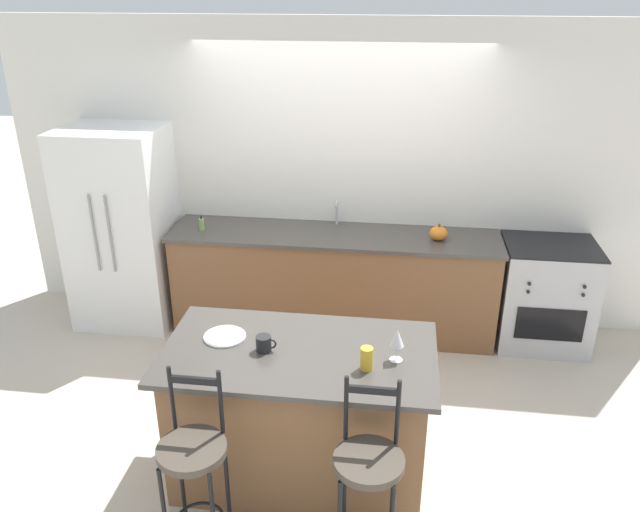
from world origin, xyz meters
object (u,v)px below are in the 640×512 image
Objects in this scene: bar_stool_far at (368,478)px; soap_bottle at (202,224)px; refrigerator at (122,228)px; dinner_plate at (225,336)px; pumpkin_decoration at (439,233)px; coffee_mug at (264,343)px; oven_range at (544,294)px; bar_stool_near at (194,467)px; wine_glass at (397,338)px; tumbler_cup at (367,359)px.

bar_stool_far is 2.97m from soap_bottle.
dinner_plate is (1.44, -1.75, 0.04)m from refrigerator.
pumpkin_decoration is 2.06m from soap_bottle.
bar_stool_far is at bearing -99.75° from pumpkin_decoration.
refrigerator is at bearing 132.66° from coffee_mug.
oven_range is at bearing 61.40° from bar_stool_far.
bar_stool_far reaches higher than dinner_plate.
bar_stool_near is 0.92m from bar_stool_far.
bar_stool_far is at bearing -100.36° from wine_glass.
coffee_mug is 0.93× the size of soap_bottle.
coffee_mug is (-0.67, 0.62, 0.38)m from bar_stool_far.
pumpkin_decoration is (1.35, 2.54, 0.39)m from bar_stool_near.
tumbler_cup is at bearing -14.20° from dinner_plate.
refrigerator is 1.94× the size of oven_range.
coffee_mug is at bearing -47.34° from refrigerator.
bar_stool_far is at bearing -42.67° from coffee_mug.
tumbler_cup is (0.89, -0.23, 0.06)m from dinner_plate.
dinner_plate is at bearing 157.68° from coffee_mug.
tumbler_cup is 1.03× the size of soap_bottle.
wine_glass reaches higher than oven_range.
wine_glass is at bearing -99.54° from pumpkin_decoration.
wine_glass is 1.66× the size of coffee_mug.
bar_stool_near is 1.00× the size of bar_stool_far.
bar_stool_near and bar_stool_far have the same top height.
tumbler_cup reaches higher than dinner_plate.
wine_glass reaches higher than coffee_mug.
coffee_mug reaches higher than oven_range.
wine_glass is 0.21m from tumbler_cup.
pumpkin_decoration is at bearing 76.41° from tumbler_cup.
dinner_plate is at bearing 142.29° from bar_stool_far.
coffee_mug is (-2.05, -1.91, 0.52)m from oven_range.
oven_range is 3.58× the size of dinner_plate.
bar_stool_near is at bearing -117.99° from pumpkin_decoration.
refrigerator is 8.79× the size of wine_glass.
bar_stool_far is (2.39, -2.48, -0.30)m from refrigerator.
dinner_plate is 1.85m from soap_bottle.
soap_bottle is (-1.74, 1.84, -0.09)m from wine_glass.
dinner_plate is 2.24m from pumpkin_decoration.
bar_stool_near is 0.84m from dinner_plate.
refrigerator reaches higher than pumpkin_decoration.
soap_bottle is at bearing 117.55° from coffee_mug.
tumbler_cup is at bearing -10.37° from coffee_mug.
soap_bottle is at bearing -178.64° from oven_range.
bar_stool_near is 9.16× the size of coffee_mug.
coffee_mug is 0.82× the size of pumpkin_decoration.
tumbler_cup is at bearing -51.06° from soap_bottle.
wine_glass is at bearing -0.01° from coffee_mug.
pumpkin_decoration is at bearing 0.44° from refrigerator.
tumbler_cup is at bearing -103.59° from pumpkin_decoration.
refrigerator reaches higher than dinner_plate.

